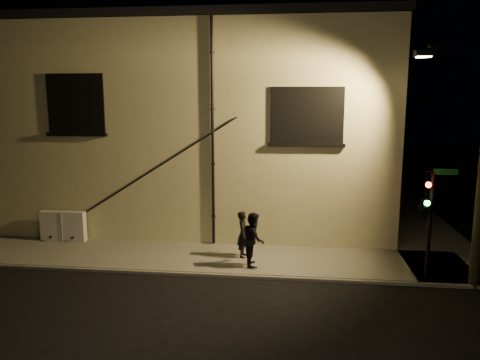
# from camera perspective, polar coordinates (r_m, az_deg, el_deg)

# --- Properties ---
(ground) EXTENTS (90.00, 90.00, 0.00)m
(ground) POSITION_cam_1_polar(r_m,az_deg,el_deg) (15.09, 1.76, -11.85)
(ground) COLOR black
(sidewalk) EXTENTS (21.00, 16.00, 0.12)m
(sidewalk) POSITION_cam_1_polar(r_m,az_deg,el_deg) (19.17, 6.55, -6.90)
(sidewalk) COLOR slate
(sidewalk) RESTS_ON ground
(building) EXTENTS (16.20, 12.23, 8.80)m
(building) POSITION_cam_1_polar(r_m,az_deg,el_deg) (23.35, -3.71, 7.02)
(building) COLOR beige
(building) RESTS_ON ground
(utility_cabinet) EXTENTS (1.77, 0.30, 1.16)m
(utility_cabinet) POSITION_cam_1_polar(r_m,az_deg,el_deg) (19.48, -20.75, -5.26)
(utility_cabinet) COLOR silver
(utility_cabinet) RESTS_ON sidewalk
(pedestrian_a) EXTENTS (0.41, 0.61, 1.63)m
(pedestrian_a) POSITION_cam_1_polar(r_m,az_deg,el_deg) (16.36, 0.38, -6.62)
(pedestrian_a) COLOR black
(pedestrian_a) RESTS_ON sidewalk
(pedestrian_b) EXTENTS (0.80, 0.96, 1.79)m
(pedestrian_b) POSITION_cam_1_polar(r_m,az_deg,el_deg) (15.54, 1.68, -7.22)
(pedestrian_b) COLOR black
(pedestrian_b) RESTS_ON sidewalk
(traffic_signal) EXTENTS (1.28, 2.02, 3.42)m
(traffic_signal) POSITION_cam_1_polar(r_m,az_deg,el_deg) (15.02, 21.63, -2.98)
(traffic_signal) COLOR black
(traffic_signal) RESTS_ON sidewalk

